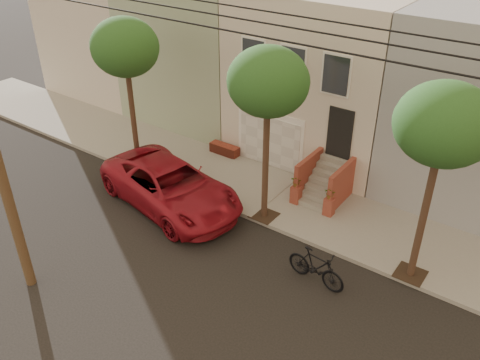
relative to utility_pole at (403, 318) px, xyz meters
The scene contains 9 objects.
ground 10.06m from the utility_pole, 158.20° to the left, with size 90.00×90.00×0.00m, color black.
sidewalk 12.78m from the utility_pole, 133.10° to the left, with size 40.00×3.70×0.15m, color gray.
house_row 16.53m from the utility_pole, 119.07° to the left, with size 33.10×11.70×7.00m.
tree_left 15.25m from the utility_pole, 152.26° to the left, with size 2.70×2.57×6.30m.
tree_mid 9.97m from the utility_pole, 134.59° to the left, with size 2.70×2.57×6.30m.
tree_right 7.26m from the utility_pole, 101.93° to the left, with size 2.70×2.57×6.30m.
utility_pole is the anchor object (origin of this frame).
pickup_truck 12.65m from the utility_pole, 150.86° to the left, with size 2.86×6.20×1.72m, color maroon.
motorcycle 7.90m from the utility_pole, 126.58° to the left, with size 0.57×2.01×1.21m, color black.
Camera 1 is at (9.15, -8.97, 10.82)m, focal length 37.64 mm.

